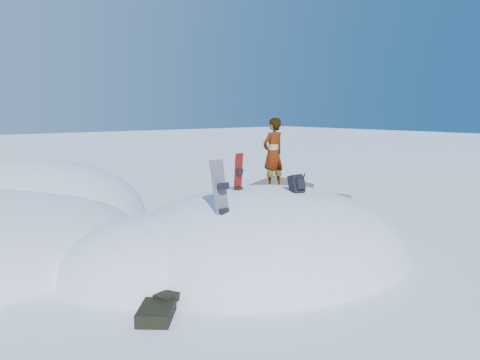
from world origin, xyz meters
TOP-DOWN VIEW (x-y plane):
  - ground at (0.00, 0.00)m, footprint 120.00×120.00m
  - snow_mound at (-0.17, 0.24)m, footprint 8.00×6.00m
  - rock_outcrop at (3.72, 3.01)m, footprint 4.68×4.41m
  - snowboard_red at (-0.46, 0.33)m, footprint 0.27×0.20m
  - snowboard_dark at (-1.61, -0.60)m, footprint 0.32×0.36m
  - backpack at (0.43, -0.61)m, footprint 0.33×0.39m
  - gear_pile at (-3.50, -1.44)m, footprint 1.00×0.89m
  - person at (1.18, 0.95)m, footprint 0.67×0.45m

SIDE VIEW (x-z plane):
  - ground at x=0.00m, z-range 0.00..0.00m
  - snow_mound at x=-0.17m, z-range -1.50..1.50m
  - rock_outcrop at x=3.72m, z-range -0.82..0.85m
  - gear_pile at x=-3.50m, z-range 0.00..0.26m
  - snowboard_dark at x=-1.61m, z-range 0.67..2.30m
  - backpack at x=0.43m, z-range 1.39..1.87m
  - snowboard_red at x=-0.46m, z-range 0.95..2.30m
  - person at x=1.18m, z-range 1.25..3.03m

